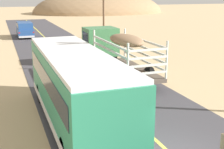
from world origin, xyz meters
name	(u,v)px	position (x,y,z in m)	size (l,w,h in m)	color
livestock_truck	(109,46)	(2.16, 13.26, 1.79)	(2.53, 9.70, 3.02)	#3F7F4C
bus	(75,86)	(-2.57, 4.34, 1.75)	(2.54, 10.00, 3.21)	#2D8C66
car_far	(25,29)	(-2.34, 32.99, 1.09)	(1.90, 4.62, 1.93)	#264C8C
power_pole_mid	(104,0)	(7.06, 29.30, 4.66)	(2.20, 0.24, 8.72)	brown
distant_hill	(99,13)	(21.12, 75.29, 0.00)	(36.36, 23.27, 12.06)	#957553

